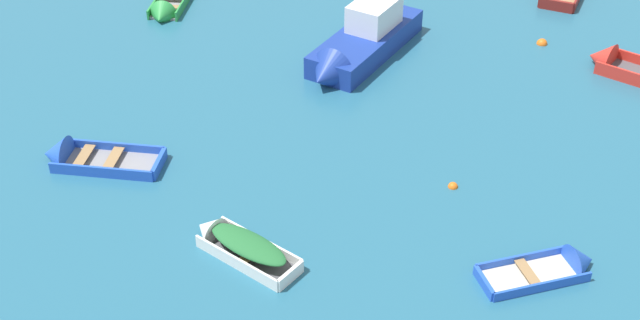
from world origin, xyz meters
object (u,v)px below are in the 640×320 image
rowboat_blue_midfield_right (76,157)px  mooring_buoy_central (542,44)px  rowboat_blue_outer_right (563,266)px  rowboat_green_far_back (166,10)px  mooring_buoy_near_foreground (453,187)px  rowboat_red_near_camera (622,66)px  rowboat_white_cluster_inner (235,242)px  motor_launch_deep_blue_far_right (360,43)px

rowboat_blue_midfield_right → mooring_buoy_central: 18.07m
rowboat_blue_outer_right → rowboat_green_far_back: bearing=123.9°
rowboat_green_far_back → mooring_buoy_near_foreground: bearing=-54.5°
rowboat_blue_outer_right → mooring_buoy_near_foreground: rowboat_blue_outer_right is taller
rowboat_green_far_back → rowboat_red_near_camera: bearing=-21.2°
rowboat_blue_midfield_right → rowboat_red_near_camera: 19.57m
rowboat_white_cluster_inner → mooring_buoy_near_foreground: 6.96m
rowboat_blue_midfield_right → mooring_buoy_near_foreground: bearing=-12.3°
rowboat_blue_outer_right → mooring_buoy_central: (3.48, 12.49, -0.14)m
rowboat_blue_outer_right → rowboat_white_cluster_inner: bearing=169.0°
rowboat_blue_outer_right → mooring_buoy_near_foreground: (-2.07, 3.88, -0.14)m
rowboat_green_far_back → mooring_buoy_near_foreground: 15.66m
motor_launch_deep_blue_far_right → mooring_buoy_central: (7.22, 0.40, -0.63)m
rowboat_white_cluster_inner → mooring_buoy_central: (12.15, 10.81, -0.30)m
rowboat_white_cluster_inner → mooring_buoy_near_foreground: rowboat_white_cluster_inner is taller
rowboat_white_cluster_inner → rowboat_blue_midfield_right: bearing=135.9°
rowboat_white_cluster_inner → mooring_buoy_near_foreground: (6.60, 2.19, -0.30)m
rowboat_white_cluster_inner → rowboat_green_far_back: (-2.50, 14.94, -0.12)m
rowboat_red_near_camera → mooring_buoy_central: size_ratio=9.57×
rowboat_green_far_back → motor_launch_deep_blue_far_right: bearing=-31.3°
rowboat_blue_midfield_right → rowboat_green_far_back: bearing=77.1°
mooring_buoy_near_foreground → mooring_buoy_central: bearing=57.2°
rowboat_blue_outer_right → rowboat_blue_midfield_right: size_ratio=0.84×
rowboat_blue_midfield_right → mooring_buoy_central: size_ratio=9.51×
rowboat_red_near_camera → mooring_buoy_central: 3.27m
motor_launch_deep_blue_far_right → mooring_buoy_central: bearing=3.2°
rowboat_blue_midfield_right → mooring_buoy_near_foreground: (11.45, -2.51, -0.17)m
motor_launch_deep_blue_far_right → rowboat_green_far_back: 8.71m
mooring_buoy_near_foreground → motor_launch_deep_blue_far_right: bearing=101.5°
rowboat_red_near_camera → mooring_buoy_near_foreground: (-7.76, -6.21, -0.22)m
rowboat_blue_outer_right → rowboat_red_near_camera: bearing=60.6°
motor_launch_deep_blue_far_right → rowboat_green_far_back: (-7.43, 4.53, -0.45)m
rowboat_blue_outer_right → mooring_buoy_central: rowboat_blue_outer_right is taller
rowboat_blue_outer_right → mooring_buoy_central: 12.97m
rowboat_blue_outer_right → rowboat_white_cluster_inner: rowboat_white_cluster_inner is taller
rowboat_red_near_camera → mooring_buoy_near_foreground: size_ratio=13.09×
rowboat_blue_midfield_right → rowboat_red_near_camera: bearing=10.9°
rowboat_white_cluster_inner → rowboat_blue_midfield_right: (-4.86, 4.70, -0.13)m
rowboat_white_cluster_inner → rowboat_red_near_camera: 16.64m
rowboat_white_cluster_inner → rowboat_blue_outer_right: bearing=-11.0°
mooring_buoy_near_foreground → mooring_buoy_central: size_ratio=0.73×
motor_launch_deep_blue_far_right → mooring_buoy_near_foreground: bearing=-78.5°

